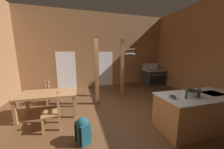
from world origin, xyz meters
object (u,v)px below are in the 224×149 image
at_px(ladderback_chair_near_window, 51,92).
at_px(stockpot_on_counter, 191,93).
at_px(bottle_short_on_counter, 186,93).
at_px(ladderback_chair_by_post, 53,112).
at_px(bottle_tall_on_counter, 199,93).
at_px(backpack, 83,129).
at_px(stove_range, 153,77).
at_px(dining_table, 49,95).
at_px(kitchen_island, 197,111).
at_px(mixing_bowl_on_counter, 173,97).

relative_size(ladderback_chair_near_window, stockpot_on_counter, 2.59).
bearing_deg(bottle_short_on_counter, ladderback_chair_by_post, 159.68).
bearing_deg(bottle_tall_on_counter, ladderback_chair_near_window, 143.33).
height_order(backpack, bottle_short_on_counter, bottle_short_on_counter).
bearing_deg(stove_range, backpack, -139.82).
relative_size(stove_range, ladderback_chair_by_post, 1.39).
distance_m(stove_range, bottle_short_on_counter, 4.71).
bearing_deg(dining_table, kitchen_island, -25.32).
xyz_separation_m(mixing_bowl_on_counter, bottle_short_on_counter, (0.29, -0.11, 0.11)).
distance_m(kitchen_island, dining_table, 4.35).
height_order(backpack, stockpot_on_counter, stockpot_on_counter).
relative_size(stockpot_on_counter, bottle_short_on_counter, 1.05).
relative_size(backpack, bottle_short_on_counter, 1.71).
distance_m(ladderback_chair_by_post, stockpot_on_counter, 3.56).
distance_m(ladderback_chair_near_window, backpack, 2.73).
relative_size(dining_table, backpack, 2.91).
height_order(dining_table, ladderback_chair_by_post, ladderback_chair_by_post).
height_order(stockpot_on_counter, bottle_tall_on_counter, bottle_tall_on_counter).
relative_size(dining_table, mixing_bowl_on_counter, 10.70).
bearing_deg(kitchen_island, backpack, 174.38).
distance_m(ladderback_chair_by_post, bottle_tall_on_counter, 3.74).
bearing_deg(stockpot_on_counter, bottle_short_on_counter, -159.20).
xyz_separation_m(ladderback_chair_near_window, bottle_short_on_counter, (3.47, -2.90, 0.61)).
distance_m(kitchen_island, mixing_bowl_on_counter, 0.98).
bearing_deg(bottle_tall_on_counter, mixing_bowl_on_counter, 171.97).
relative_size(dining_table, bottle_tall_on_counter, 6.41).
bearing_deg(bottle_tall_on_counter, stockpot_on_counter, 152.36).
height_order(kitchen_island, ladderback_chair_near_window, ladderback_chair_near_window).
distance_m(ladderback_chair_near_window, bottle_short_on_counter, 4.56).
relative_size(ladderback_chair_near_window, bottle_short_on_counter, 2.72).
bearing_deg(stockpot_on_counter, ladderback_chair_near_window, 142.97).
bearing_deg(stockpot_on_counter, dining_table, 152.63).
distance_m(dining_table, ladderback_chair_by_post, 0.87).
relative_size(ladderback_chair_near_window, ladderback_chair_by_post, 1.00).
bearing_deg(bottle_tall_on_counter, dining_table, 152.62).
height_order(ladderback_chair_by_post, stockpot_on_counter, stockpot_on_counter).
height_order(backpack, bottle_tall_on_counter, bottle_tall_on_counter).
bearing_deg(kitchen_island, bottle_tall_on_counter, -147.52).
height_order(stove_range, ladderback_chair_near_window, stove_range).
bearing_deg(stove_range, ladderback_chair_near_window, -166.98).
xyz_separation_m(kitchen_island, bottle_short_on_counter, (-0.56, -0.10, 0.60)).
bearing_deg(mixing_bowl_on_counter, ladderback_chair_by_post, 159.64).
bearing_deg(backpack, ladderback_chair_near_window, 113.31).
height_order(ladderback_chair_near_window, backpack, ladderback_chair_near_window).
distance_m(backpack, mixing_bowl_on_counter, 2.22).
relative_size(ladderback_chair_near_window, bottle_tall_on_counter, 3.51).
bearing_deg(backpack, mixing_bowl_on_counter, -7.82).
bearing_deg(kitchen_island, ladderback_chair_by_post, 164.05).
bearing_deg(bottle_short_on_counter, backpack, 170.65).
relative_size(kitchen_island, stove_range, 1.65).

